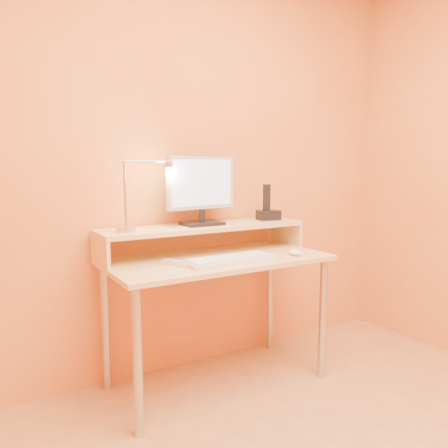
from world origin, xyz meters
TOP-DOWN VIEW (x-y plane):
  - wall_back at (0.00, 1.50)m, footprint 3.00×0.04m
  - desk_leg_fl at (-0.55, 0.93)m, footprint 0.04×0.04m
  - desk_leg_fr at (0.55, 0.93)m, footprint 0.04×0.04m
  - desk_leg_bl at (-0.55, 1.43)m, footprint 0.04×0.04m
  - desk_leg_br at (0.55, 1.43)m, footprint 0.04×0.04m
  - desk_lower at (0.00, 1.18)m, footprint 1.20×0.60m
  - shelf_riser_left at (-0.59, 1.33)m, footprint 0.02×0.30m
  - shelf_riser_right at (0.59, 1.33)m, footprint 0.02×0.30m
  - desk_shelf at (0.00, 1.33)m, footprint 1.20×0.30m
  - monitor_foot at (-0.01, 1.33)m, footprint 0.22×0.16m
  - monitor_neck at (-0.01, 1.33)m, footprint 0.04×0.04m
  - monitor_panel at (-0.01, 1.34)m, footprint 0.43×0.08m
  - monitor_back at (-0.01, 1.36)m, footprint 0.39×0.06m
  - monitor_screen at (-0.01, 1.32)m, footprint 0.39×0.05m
  - lamp_base at (-0.46, 1.30)m, footprint 0.10×0.10m
  - lamp_post at (-0.46, 1.30)m, footprint 0.01×0.01m
  - lamp_arm at (-0.34, 1.30)m, footprint 0.24×0.01m
  - lamp_head at (-0.22, 1.30)m, footprint 0.04×0.04m
  - lamp_bulb at (-0.22, 1.30)m, footprint 0.03×0.03m
  - phone_dock at (0.45, 1.33)m, footprint 0.15×0.12m
  - phone_handset at (0.44, 1.33)m, footprint 0.04×0.03m
  - phone_led at (0.50, 1.28)m, footprint 0.01×0.00m
  - keyboard at (-0.01, 1.03)m, footprint 0.49×0.17m
  - mouse at (0.40, 1.00)m, footprint 0.06×0.10m
  - remote_control at (-0.27, 1.11)m, footprint 0.11×0.18m

SIDE VIEW (x-z plane):
  - desk_leg_fl at x=-0.55m, z-range 0.00..0.69m
  - desk_leg_fr at x=0.55m, z-range 0.00..0.69m
  - desk_leg_bl at x=-0.55m, z-range 0.00..0.69m
  - desk_leg_br at x=0.55m, z-range 0.00..0.69m
  - desk_lower at x=0.00m, z-range 0.70..0.72m
  - remote_control at x=-0.27m, z-range 0.72..0.74m
  - keyboard at x=-0.01m, z-range 0.72..0.74m
  - mouse at x=0.40m, z-range 0.72..0.75m
  - shelf_riser_left at x=-0.59m, z-range 0.72..0.85m
  - shelf_riser_right at x=0.59m, z-range 0.72..0.85m
  - desk_shelf at x=0.00m, z-range 0.86..0.88m
  - monitor_foot at x=-0.01m, z-range 0.88..0.90m
  - lamp_base at x=-0.46m, z-range 0.88..0.90m
  - phone_dock at x=0.45m, z-range 0.88..0.94m
  - phone_led at x=0.50m, z-range 0.89..0.93m
  - monitor_neck at x=-0.01m, z-range 0.90..0.97m
  - phone_handset at x=0.44m, z-range 0.94..1.10m
  - lamp_post at x=-0.46m, z-range 0.91..1.24m
  - monitor_panel at x=-0.01m, z-range 0.97..1.26m
  - monitor_back at x=-0.01m, z-range 0.99..1.24m
  - monitor_screen at x=-0.01m, z-range 0.99..1.25m
  - lamp_bulb at x=-0.22m, z-range 1.20..1.21m
  - lamp_head at x=-0.22m, z-range 1.21..1.24m
  - lamp_arm at x=-0.34m, z-range 1.23..1.24m
  - wall_back at x=0.00m, z-range 0.00..2.50m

